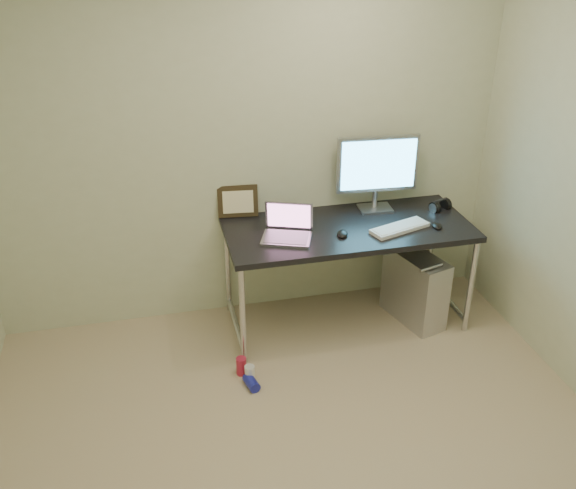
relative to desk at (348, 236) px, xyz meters
The scene contains 17 objects.
floor 1.66m from the desk, 113.78° to the right, with size 3.50×3.50×0.00m, color tan.
wall_back 0.91m from the desk, 149.37° to the left, with size 3.50×0.02×2.50m, color beige.
desk is the anchor object (origin of this frame).
tower_computer 0.65m from the desk, 10.97° to the right, with size 0.35×0.53×0.55m.
cable_a 0.60m from the desk, 35.62° to the left, with size 0.01×0.01×0.70m, color black.
cable_b 0.67m from the desk, 29.06° to the left, with size 0.01×0.01×0.72m, color black.
can_red 1.12m from the desk, 152.11° to the right, with size 0.07×0.07×0.12m, color #B9223F.
can_white 1.13m from the desk, 146.46° to the right, with size 0.06×0.06×0.12m, color white.
can_blue 1.17m from the desk, 143.56° to the right, with size 0.07×0.07×0.13m, color #1D239E.
laptop 0.45m from the desk, behind, with size 0.38×0.35×0.22m.
monitor 0.53m from the desk, 40.02° to the left, with size 0.57×0.18×0.54m.
keyboard 0.35m from the desk, 21.79° to the right, with size 0.41×0.13×0.03m, color silver.
mouse_right 0.60m from the desk, 14.79° to the right, with size 0.06×0.10×0.03m, color black.
mouse_left 0.17m from the desk, 123.99° to the right, with size 0.07×0.11×0.04m, color black.
headphones 0.73m from the desk, ahead, with size 0.17×0.10×0.10m.
picture_frame 0.79m from the desk, 154.05° to the left, with size 0.28×0.03×0.22m, color black.
webcam 0.50m from the desk, 150.45° to the left, with size 0.05×0.04×0.12m.
Camera 1 is at (-0.67, -2.29, 2.63)m, focal length 40.00 mm.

